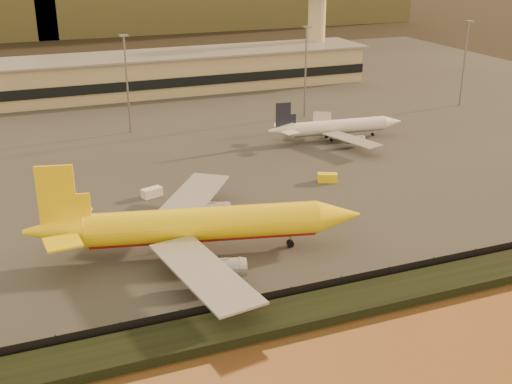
% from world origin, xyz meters
% --- Properties ---
extents(ground, '(900.00, 900.00, 0.00)m').
position_xyz_m(ground, '(0.00, 0.00, 0.00)').
color(ground, black).
rests_on(ground, ground).
extents(embankment, '(320.00, 7.00, 1.40)m').
position_xyz_m(embankment, '(0.00, -17.00, 0.70)').
color(embankment, black).
rests_on(embankment, ground).
extents(tarmac, '(320.00, 220.00, 0.20)m').
position_xyz_m(tarmac, '(0.00, 95.00, 0.10)').
color(tarmac, '#2D2D2D').
rests_on(tarmac, ground).
extents(perimeter_fence, '(300.00, 0.05, 2.20)m').
position_xyz_m(perimeter_fence, '(0.00, -13.00, 1.30)').
color(perimeter_fence, black).
rests_on(perimeter_fence, tarmac).
extents(terminal_building, '(202.00, 25.00, 12.60)m').
position_xyz_m(terminal_building, '(-14.52, 125.55, 6.25)').
color(terminal_building, tan).
rests_on(terminal_building, tarmac).
extents(control_tower, '(11.20, 11.20, 35.50)m').
position_xyz_m(control_tower, '(70.00, 131.00, 21.66)').
color(control_tower, tan).
rests_on(control_tower, tarmac).
extents(apron_light_masts, '(152.20, 12.20, 25.40)m').
position_xyz_m(apron_light_masts, '(15.00, 75.00, 15.70)').
color(apron_light_masts, slate).
rests_on(apron_light_masts, tarmac).
extents(dhl_cargo_jet, '(53.75, 51.68, 16.19)m').
position_xyz_m(dhl_cargo_jet, '(-13.74, 6.26, 5.03)').
color(dhl_cargo_jet, yellow).
rests_on(dhl_cargo_jet, tarmac).
extents(white_narrowbody_jet, '(36.52, 35.48, 10.49)m').
position_xyz_m(white_narrowbody_jet, '(37.69, 54.58, 3.33)').
color(white_narrowbody_jet, silver).
rests_on(white_narrowbody_jet, tarmac).
extents(gse_vehicle_yellow, '(4.51, 3.39, 1.85)m').
position_xyz_m(gse_vehicle_yellow, '(21.13, 27.76, 1.12)').
color(gse_vehicle_yellow, yellow).
rests_on(gse_vehicle_yellow, tarmac).
extents(gse_vehicle_white, '(4.41, 3.01, 1.82)m').
position_xyz_m(gse_vehicle_white, '(-15.17, 33.17, 1.11)').
color(gse_vehicle_white, silver).
rests_on(gse_vehicle_white, tarmac).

